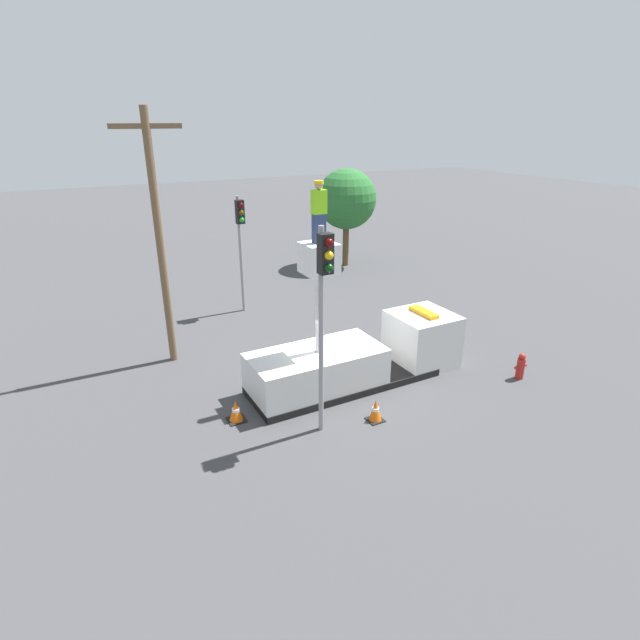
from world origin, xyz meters
TOP-DOWN VIEW (x-y plane):
  - ground_plane at (0.00, 0.00)m, footprint 120.00×120.00m
  - bucket_truck at (0.49, 0.00)m, footprint 7.40×2.11m
  - worker at (-0.94, 0.00)m, footprint 0.40×0.26m
  - traffic_light_pole at (-1.90, -2.05)m, footprint 0.34×0.57m
  - traffic_light_across at (-0.51, 7.98)m, footprint 0.34×0.57m
  - fire_hydrant at (5.46, -2.48)m, footprint 0.51×0.27m
  - traffic_cone_rear at (-3.88, -0.36)m, footprint 0.52×0.52m
  - traffic_cone_curbside at (-0.30, -2.28)m, footprint 0.46×0.46m
  - tree_left_bg at (7.56, 12.49)m, footprint 3.44×3.44m
  - utility_pole at (-4.54, 4.55)m, footprint 2.20×0.26m

SIDE VIEW (x-z plane):
  - ground_plane at x=0.00m, z-range 0.00..0.00m
  - traffic_cone_rear at x=-3.88m, z-range -0.02..0.63m
  - traffic_cone_curbside at x=-0.30m, z-range -0.02..0.67m
  - fire_hydrant at x=5.46m, z-range -0.01..0.91m
  - bucket_truck at x=0.49m, z-range -1.58..3.29m
  - traffic_light_across at x=-0.51m, z-range 1.08..6.26m
  - tree_left_bg at x=7.56m, z-range 1.08..6.71m
  - traffic_light_pole at x=-1.90m, z-range 1.19..6.99m
  - utility_pole at x=-4.54m, z-range 0.33..8.91m
  - worker at x=-0.94m, z-range 4.88..6.62m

